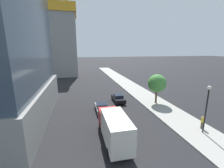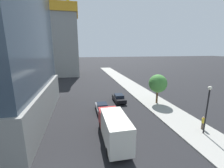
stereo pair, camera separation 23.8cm
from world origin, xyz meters
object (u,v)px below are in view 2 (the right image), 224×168
object	(u,v)px
car_black	(119,98)
box_truck	(114,127)
street_tree	(158,84)
construction_building	(59,38)
street_lamp	(208,103)
pedestrian_yellow_shirt	(203,123)
car_gray	(102,107)

from	to	relation	value
car_black	box_truck	world-z (taller)	box_truck
street_tree	box_truck	xyz separation A→B (m)	(-10.45, -9.92, -1.98)
construction_building	box_truck	distance (m)	49.42
street_lamp	pedestrian_yellow_shirt	bearing A→B (deg)	54.11
construction_building	box_truck	bearing A→B (deg)	-77.82
street_tree	car_black	world-z (taller)	street_tree
construction_building	car_gray	size ratio (longest dim) A/B	8.50
car_gray	box_truck	distance (m)	8.56
car_gray	street_lamp	bearing A→B (deg)	-40.65
construction_building	street_lamp	xyz separation A→B (m)	(20.87, -47.60, -9.98)
construction_building	car_gray	world-z (taller)	construction_building
street_lamp	construction_building	bearing A→B (deg)	113.67
car_gray	car_black	bearing A→B (deg)	45.20
street_tree	box_truck	world-z (taller)	street_tree
street_tree	car_black	bearing A→B (deg)	159.86
street_tree	car_black	distance (m)	7.69
street_lamp	car_black	size ratio (longest dim) A/B	1.31
street_lamp	pedestrian_yellow_shirt	size ratio (longest dim) A/B	3.46
car_black	car_gray	bearing A→B (deg)	-134.80
street_lamp	car_gray	world-z (taller)	street_lamp
pedestrian_yellow_shirt	street_tree	bearing A→B (deg)	95.22
car_black	pedestrian_yellow_shirt	size ratio (longest dim) A/B	2.64
car_black	box_truck	distance (m)	12.97
street_lamp	street_tree	bearing A→B (deg)	91.62
street_tree	pedestrian_yellow_shirt	world-z (taller)	street_tree
car_black	box_truck	xyz separation A→B (m)	(-3.83, -12.34, 1.10)
car_gray	car_black	xyz separation A→B (m)	(3.83, 3.86, 0.03)
construction_building	box_truck	xyz separation A→B (m)	(10.11, -46.85, -12.07)
construction_building	street_lamp	size ratio (longest dim) A/B	6.17
street_lamp	pedestrian_yellow_shirt	distance (m)	3.09
car_black	pedestrian_yellow_shirt	distance (m)	14.39
street_lamp	car_black	world-z (taller)	street_lamp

